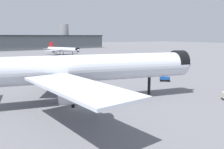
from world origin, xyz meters
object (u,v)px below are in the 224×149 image
(airliner_far_taxiway, at_px, (63,50))
(baggage_tug_wing, at_px, (164,78))
(airliner_near_gate, at_px, (80,69))
(service_truck_front, at_px, (22,75))

(airliner_far_taxiway, height_order, baggage_tug_wing, airliner_far_taxiway)
(airliner_near_gate, distance_m, service_truck_front, 36.41)
(airliner_near_gate, height_order, service_truck_front, airliner_near_gate)
(airliner_far_taxiway, height_order, service_truck_front, airliner_far_taxiway)
(airliner_near_gate, relative_size, airliner_far_taxiway, 1.77)
(service_truck_front, height_order, baggage_tug_wing, service_truck_front)
(airliner_far_taxiway, distance_m, service_truck_front, 104.71)
(service_truck_front, bearing_deg, airliner_far_taxiway, 140.71)
(service_truck_front, bearing_deg, baggage_tug_wing, 43.11)
(baggage_tug_wing, bearing_deg, airliner_far_taxiway, -55.58)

